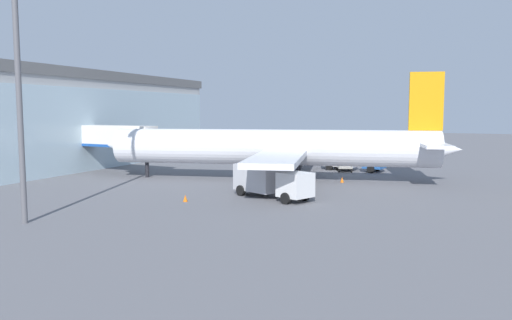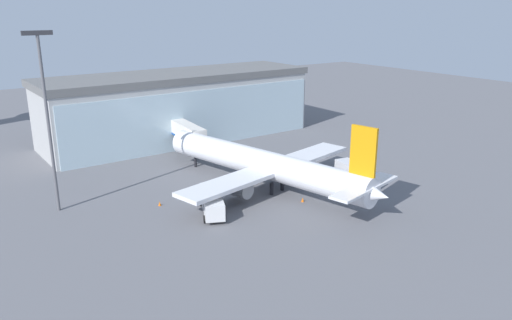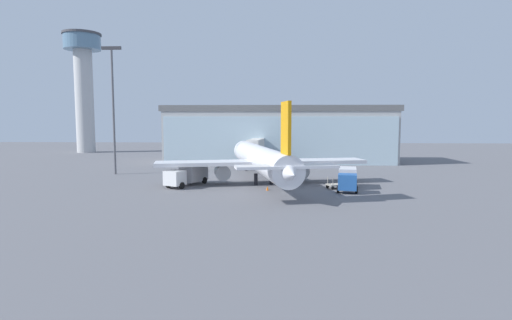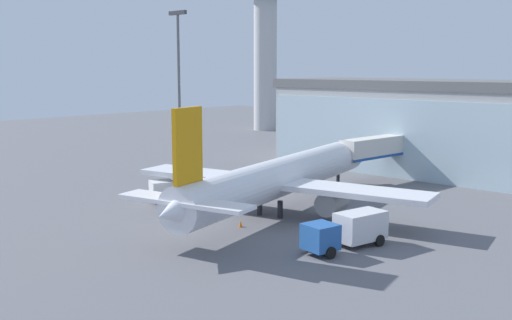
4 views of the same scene
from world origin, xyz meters
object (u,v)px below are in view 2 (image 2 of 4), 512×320
Objects in this scene: jet_bridge at (184,131)px; safety_cone_nose at (303,200)px; apron_light_mast at (47,110)px; fuel_truck at (355,173)px; safety_cone_wingtip at (160,204)px; airplane at (266,165)px; catering_truck at (212,201)px; baggage_cart at (345,180)px.

jet_bridge is 27.19m from safety_cone_nose.
apron_light_mast is at bearing 150.76° from safety_cone_nose.
fuel_truck is at bearing -19.99° from apron_light_mast.
jet_bridge is 0.62× the size of apron_light_mast.
safety_cone_wingtip is (-25.56, 7.63, -1.19)m from fuel_truck.
airplane is (24.70, -8.00, -8.88)m from apron_light_mast.
safety_cone_wingtip is (-4.23, 5.50, -1.19)m from catering_truck.
safety_cone_nose is (11.03, -3.45, -1.19)m from catering_truck.
catering_truck is at bearing -85.68° from fuel_truck.
jet_bridge reaches higher than safety_cone_nose.
safety_cone_nose is (25.81, -14.45, -11.96)m from apron_light_mast.
jet_bridge reaches higher than fuel_truck.
fuel_truck reaches higher than safety_cone_wingtip.
baggage_cart is at bearing -16.02° from safety_cone_wingtip.
airplane reaches higher than jet_bridge.
airplane reaches higher than safety_cone_nose.
safety_cone_nose is 17.69m from safety_cone_wingtip.
catering_truck is 13.76× the size of safety_cone_nose.
catering_truck is (-9.92, -3.00, -1.89)m from airplane.
fuel_truck is 10.45m from safety_cone_nose.
airplane is 12.65m from fuel_truck.
safety_cone_wingtip is (-15.27, 8.95, 0.00)m from safety_cone_nose.
jet_bridge is 20.41m from airplane.
safety_cone_wingtip is at bearing 143.50° from baggage_cart.
airplane reaches higher than catering_truck.
baggage_cart is 9.38m from safety_cone_nose.
catering_truck reaches higher than safety_cone_wingtip.
jet_bridge is at bearing -142.81° from fuel_truck.
apron_light_mast is 31.91m from safety_cone_nose.
airplane is 10.53m from catering_truck.
jet_bridge is 27.80m from baggage_cart.
safety_cone_nose is at bearing -29.24° from apron_light_mast.
jet_bridge is 23.42× the size of safety_cone_wingtip.
catering_truck is 21.44m from fuel_truck.
apron_light_mast is at bearing 58.98° from airplane.
airplane is 14.70m from safety_cone_wingtip.
apron_light_mast reaches higher than airplane.
baggage_cart is 5.79× the size of safety_cone_wingtip.
airplane is 11.45× the size of baggage_cart.
fuel_truck is at bearing -148.41° from jet_bridge.
safety_cone_nose is at bearing 96.44° from catering_truck.
fuel_truck is 26.71m from safety_cone_wingtip.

